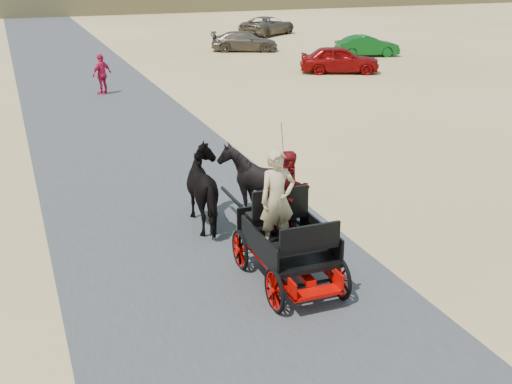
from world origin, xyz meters
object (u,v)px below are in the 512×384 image
object	(u,v)px
horse_left	(209,189)
car_d	(268,26)
carriage	(288,263)
pedestrian	(102,74)
horse_right	(256,183)
car_c	(244,41)
car_b	(367,46)
car_a	(340,59)

from	to	relation	value
horse_left	car_d	xyz separation A→B (m)	(14.81, 32.86, -0.16)
carriage	pedestrian	bearing A→B (deg)	91.76
horse_right	car_d	world-z (taller)	horse_right
horse_left	horse_right	bearing A→B (deg)	-180.00
car_c	car_d	size ratio (longest dim) A/B	0.84
car_b	car_a	bearing A→B (deg)	148.21
horse_right	car_a	xyz separation A→B (m)	(10.92, 16.40, -0.17)
car_c	car_d	xyz separation A→B (m)	(4.59, 7.39, 0.09)
car_b	car_d	bearing A→B (deg)	18.48
car_b	horse_left	bearing A→B (deg)	153.90
pedestrian	car_d	bearing A→B (deg)	-165.46
horse_right	car_a	bearing A→B (deg)	-123.64
horse_left	car_b	world-z (taller)	horse_left
car_a	car_b	world-z (taller)	car_a
car_a	car_d	bearing A→B (deg)	13.01
carriage	horse_left	size ratio (longest dim) A/B	1.20
horse_right	car_c	world-z (taller)	horse_right
carriage	horse_right	distance (m)	3.09
pedestrian	car_a	world-z (taller)	pedestrian
horse_right	pedestrian	size ratio (longest dim) A/B	0.98
carriage	pedestrian	world-z (taller)	pedestrian
car_d	car_c	bearing A→B (deg)	113.96
horse_right	car_b	bearing A→B (deg)	-125.99
horse_right	car_a	world-z (taller)	horse_right
horse_left	car_c	xyz separation A→B (m)	(10.22, 25.47, -0.25)
pedestrian	car_c	xyz separation A→B (m)	(10.23, 10.10, -0.26)
horse_left	car_c	size ratio (longest dim) A/B	0.49
car_b	car_d	world-z (taller)	car_d
car_c	horse_left	bearing A→B (deg)	179.90
pedestrian	carriage	bearing A→B (deg)	56.57
carriage	car_b	distance (m)	28.50
carriage	car_a	distance (m)	22.54
horse_left	car_b	distance (m)	26.38
horse_right	car_a	distance (m)	19.71
horse_left	car_a	distance (m)	20.34
carriage	car_a	world-z (taller)	car_a
carriage	car_d	distance (m)	38.59
horse_left	pedestrian	size ratio (longest dim) A/B	1.16
pedestrian	car_d	world-z (taller)	pedestrian
horse_right	car_b	xyz separation A→B (m)	(15.11, 20.81, -0.24)
car_a	car_d	distance (m)	16.69
carriage	horse_left	world-z (taller)	horse_left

